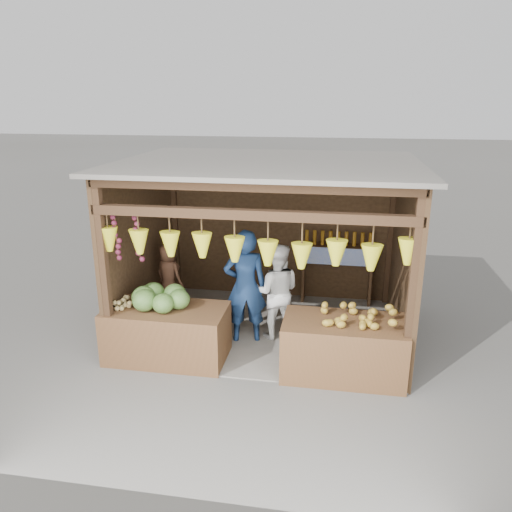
% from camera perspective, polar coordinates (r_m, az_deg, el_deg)
% --- Properties ---
extents(ground, '(80.00, 80.00, 0.00)m').
position_cam_1_polar(ground, '(8.02, 1.26, -8.42)').
color(ground, '#514F49').
rests_on(ground, ground).
extents(stall_structure, '(4.30, 3.30, 2.66)m').
position_cam_1_polar(stall_structure, '(7.40, 1.04, 3.11)').
color(stall_structure, slate).
rests_on(stall_structure, ground).
extents(back_shelf, '(1.25, 0.32, 1.32)m').
position_cam_1_polar(back_shelf, '(8.82, 9.29, -0.07)').
color(back_shelf, '#382314').
rests_on(back_shelf, ground).
extents(counter_left, '(1.67, 0.85, 0.76)m').
position_cam_1_polar(counter_left, '(7.17, -10.13, -8.69)').
color(counter_left, '#482D18').
rests_on(counter_left, ground).
extents(counter_right, '(1.59, 0.85, 0.77)m').
position_cam_1_polar(counter_right, '(6.76, 9.92, -10.33)').
color(counter_right, '#4F361A').
rests_on(counter_right, ground).
extents(stool, '(0.30, 0.30, 0.28)m').
position_cam_1_polar(stool, '(8.39, -9.70, -6.38)').
color(stool, black).
rests_on(stool, ground).
extents(man_standing, '(0.72, 0.56, 1.74)m').
position_cam_1_polar(man_standing, '(7.35, -1.24, -3.52)').
color(man_standing, navy).
rests_on(man_standing, ground).
extents(woman_standing, '(0.76, 0.61, 1.49)m').
position_cam_1_polar(woman_standing, '(7.50, 2.37, -4.09)').
color(woman_standing, silver).
rests_on(woman_standing, ground).
extents(vendor_seated, '(0.60, 0.51, 1.03)m').
position_cam_1_polar(vendor_seated, '(8.15, -9.94, -2.15)').
color(vendor_seated, '#4F301F').
rests_on(vendor_seated, stool).
extents(melon_pile, '(1.00, 0.50, 0.32)m').
position_cam_1_polar(melon_pile, '(6.98, -10.84, -4.62)').
color(melon_pile, '#1F4913').
rests_on(melon_pile, counter_left).
extents(tanfruit_pile, '(0.34, 0.40, 0.13)m').
position_cam_1_polar(tanfruit_pile, '(7.15, -14.75, -5.20)').
color(tanfruit_pile, olive).
rests_on(tanfruit_pile, counter_left).
extents(mango_pile, '(1.40, 0.64, 0.22)m').
position_cam_1_polar(mango_pile, '(6.57, 10.98, -6.45)').
color(mango_pile, '#B95618').
rests_on(mango_pile, counter_right).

